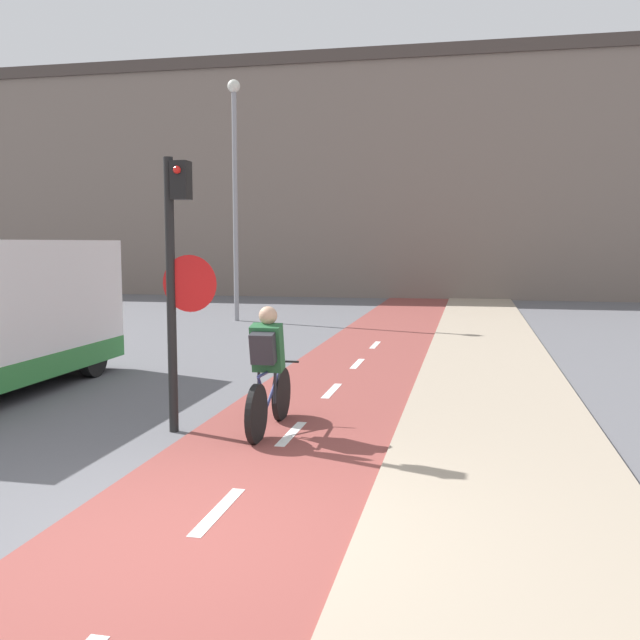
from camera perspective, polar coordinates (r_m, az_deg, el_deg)
name	(u,v)px	position (r m, az deg, el deg)	size (l,w,h in m)	color
ground_plane	(196,538)	(5.83, -9.91, -16.77)	(120.00, 120.00, 0.00)	#5B5B60
bike_lane	(196,536)	(5.83, -9.89, -16.66)	(2.40, 60.00, 0.02)	brown
sidewalk_strip	(517,563)	(5.47, 15.51, -18.25)	(2.40, 60.00, 0.05)	gray
building_row_background	(425,179)	(31.68, 8.40, 11.10)	(60.00, 5.20, 9.99)	slate
traffic_light_pole	(177,265)	(8.55, -11.38, 4.37)	(0.67, 0.25, 3.26)	black
street_lamp_far	(235,175)	(20.91, -6.82, 11.41)	(0.36, 0.36, 6.84)	gray
cyclist_near	(268,373)	(8.52, -4.18, -4.28)	(0.46, 1.77, 1.52)	black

